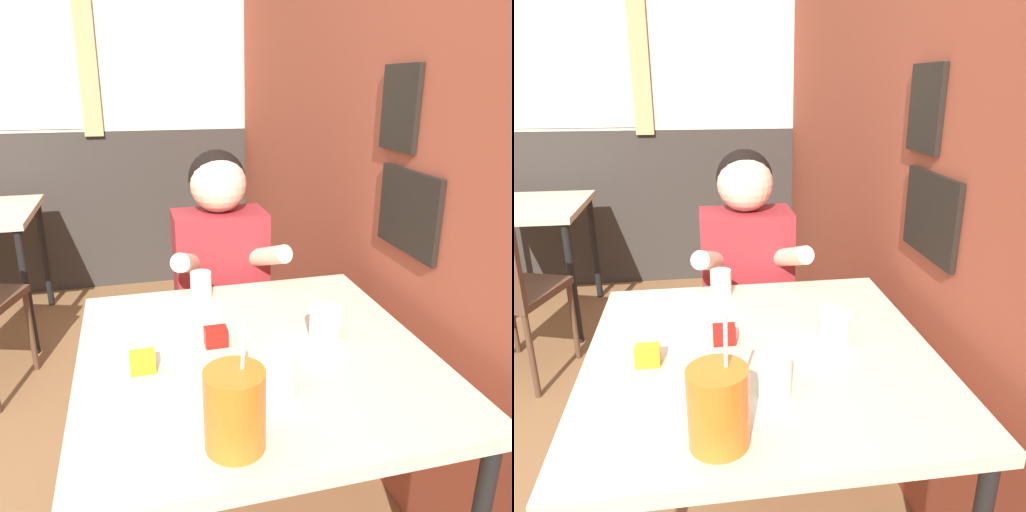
% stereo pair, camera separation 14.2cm
% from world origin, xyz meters
% --- Properties ---
extents(brick_wall_right, '(0.08, 4.79, 2.70)m').
position_xyz_m(brick_wall_right, '(1.19, 1.40, 1.35)').
color(brick_wall_right, brown).
rests_on(brick_wall_right, ground_plane).
extents(back_wall, '(5.31, 0.09, 2.70)m').
position_xyz_m(back_wall, '(-0.01, 2.82, 1.36)').
color(back_wall, beige).
rests_on(back_wall, ground_plane).
extents(main_table, '(0.90, 0.91, 0.74)m').
position_xyz_m(main_table, '(0.62, 0.38, 0.67)').
color(main_table, beige).
rests_on(main_table, ground_plane).
extents(person_seated, '(0.42, 0.41, 1.18)m').
position_xyz_m(person_seated, '(0.64, 1.01, 0.62)').
color(person_seated, maroon).
rests_on(person_seated, ground_plane).
extents(cocktail_pitcher, '(0.12, 0.12, 0.28)m').
position_xyz_m(cocktail_pitcher, '(0.49, 0.03, 0.82)').
color(cocktail_pitcher, '#C6661E').
rests_on(cocktail_pitcher, main_table).
extents(glass_near_pitcher, '(0.08, 0.08, 0.09)m').
position_xyz_m(glass_near_pitcher, '(0.82, 0.39, 0.79)').
color(glass_near_pitcher, silver).
rests_on(glass_near_pitcher, main_table).
extents(glass_center, '(0.08, 0.08, 0.09)m').
position_xyz_m(glass_center, '(0.62, 0.19, 0.79)').
color(glass_center, silver).
rests_on(glass_center, main_table).
extents(glass_far_side, '(0.07, 0.07, 0.09)m').
position_xyz_m(glass_far_side, '(0.53, 0.75, 0.78)').
color(glass_far_side, silver).
rests_on(glass_far_side, main_table).
extents(condiment_ketchup, '(0.06, 0.04, 0.05)m').
position_xyz_m(condiment_ketchup, '(0.53, 0.43, 0.77)').
color(condiment_ketchup, '#B7140F').
rests_on(condiment_ketchup, main_table).
extents(condiment_mustard, '(0.06, 0.04, 0.05)m').
position_xyz_m(condiment_mustard, '(0.33, 0.35, 0.77)').
color(condiment_mustard, yellow).
rests_on(condiment_mustard, main_table).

